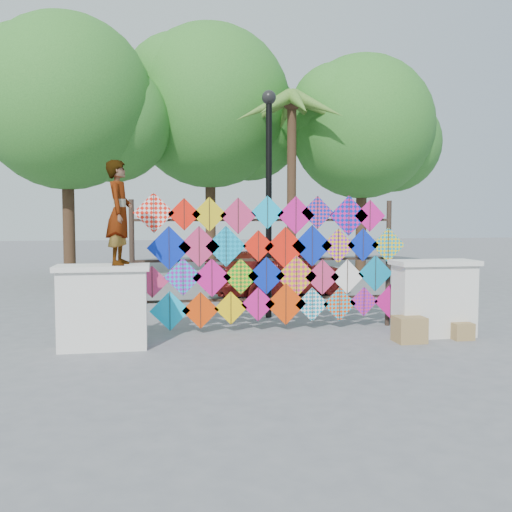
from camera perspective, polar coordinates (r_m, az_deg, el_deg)
The scene contains 13 objects.
ground at distance 9.45m, azimuth 1.85°, elevation -8.32°, with size 80.00×80.00×0.00m, color gray.
parapet_left at distance 8.98m, azimuth -15.05°, elevation -4.89°, with size 1.40×0.65×1.28m.
parapet_right at distance 10.05m, azimuth 17.38°, elevation -3.99°, with size 1.40×0.65×1.28m.
kite_rack at distance 9.99m, azimuth 1.50°, elevation -0.53°, with size 4.94×0.24×2.42m.
tree_west at distance 18.55m, azimuth -18.13°, elevation 14.26°, with size 5.85×5.20×8.01m.
tree_mid at distance 20.51m, azimuth -4.33°, elevation 14.55°, with size 6.30×5.60×8.61m.
tree_east at distance 20.06m, azimuth 10.80°, elevation 12.45°, with size 5.40×4.80×7.42m.
palm_tree at distance 17.77m, azimuth 3.60°, elevation 13.50°, with size 3.62×3.62×5.83m.
vendor_woman at distance 8.85m, azimuth -13.51°, elevation 4.23°, with size 0.58×0.38×1.58m, color #99999E.
sedan at distance 14.30m, azimuth 2.28°, elevation -1.53°, with size 1.51×3.74×1.28m, color #601310.
lamppost at distance 11.27m, azimuth 1.29°, elevation 7.43°, with size 0.28×0.28×4.46m.
cardboard_box_near at distance 9.52m, azimuth 15.08°, elevation -7.10°, with size 0.46×0.41×0.41m, color #967549.
cardboard_box_far at distance 10.00m, azimuth 19.85°, elevation -7.06°, with size 0.33×0.30×0.28m, color #967549.
Camera 1 is at (-1.89, -9.04, 2.02)m, focal length 40.00 mm.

